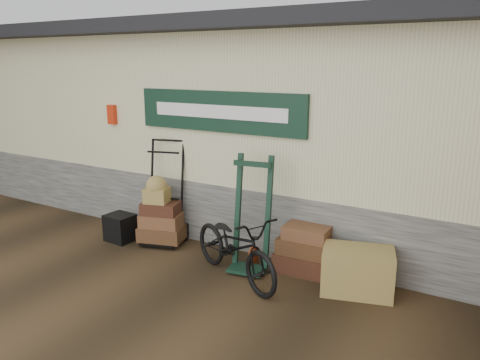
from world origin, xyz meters
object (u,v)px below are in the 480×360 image
object	(u,v)px
suitcase_stack	(304,248)
bicycle	(235,242)
porter_trolley	(165,191)
black_trunk	(120,228)
wicker_hamper	(358,271)
green_barrow	(252,214)

from	to	relation	value
suitcase_stack	bicycle	size ratio (longest dim) A/B	0.43
porter_trolley	black_trunk	distance (m)	0.89
porter_trolley	wicker_hamper	xyz separation A→B (m)	(2.95, -0.14, -0.51)
porter_trolley	green_barrow	distance (m)	1.59
green_barrow	black_trunk	xyz separation A→B (m)	(-2.16, -0.15, -0.54)
suitcase_stack	wicker_hamper	size ratio (longest dim) A/B	0.88
wicker_hamper	porter_trolley	bearing A→B (deg)	177.33
green_barrow	wicker_hamper	size ratio (longest dim) A/B	1.85
bicycle	green_barrow	bearing A→B (deg)	21.85
wicker_hamper	black_trunk	world-z (taller)	wicker_hamper
bicycle	porter_trolley	bearing A→B (deg)	94.40
black_trunk	bicycle	world-z (taller)	bicycle
suitcase_stack	wicker_hamper	xyz separation A→B (m)	(0.75, -0.19, -0.05)
green_barrow	bicycle	xyz separation A→B (m)	(-0.02, -0.37, -0.26)
suitcase_stack	porter_trolley	bearing A→B (deg)	-178.53
wicker_hamper	bicycle	size ratio (longest dim) A/B	0.48
green_barrow	suitcase_stack	distance (m)	0.80
suitcase_stack	wicker_hamper	world-z (taller)	suitcase_stack
wicker_hamper	black_trunk	bearing A→B (deg)	-176.49
suitcase_stack	bicycle	bearing A→B (deg)	-135.05
green_barrow	bicycle	bearing A→B (deg)	-101.81
wicker_hamper	black_trunk	size ratio (longest dim) A/B	1.99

